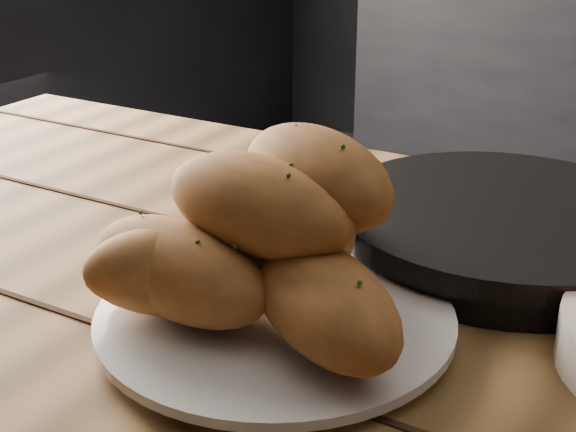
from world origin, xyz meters
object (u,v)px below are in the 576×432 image
Objects in this scene: table at (274,410)px; skillet at (505,227)px; plate at (275,320)px; bread_rolls at (261,243)px.

skillet is (0.14, 0.20, 0.13)m from table.
bread_rolls reaches higher than plate.
table is at bearing -124.79° from skillet.
bread_rolls is at bearing -70.07° from table.
plate is at bearing 13.74° from bread_rolls.
plate is at bearing -56.53° from table.
skillet is at bearing 62.63° from bread_rolls.
skillet is at bearing 55.21° from table.
skillet reaches higher than table.
table is 3.01× the size of skillet.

